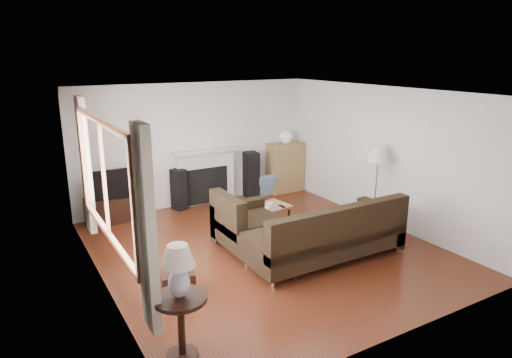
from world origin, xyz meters
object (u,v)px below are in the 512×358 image
floor_lamp (376,187)px  side_table (181,327)px  tv_stand (113,209)px  sectional_sofa (324,232)px  coffee_table (262,218)px  bookshelf (285,167)px

floor_lamp → side_table: size_ratio=2.18×
tv_stand → sectional_sofa: (2.40, -3.25, 0.20)m
tv_stand → side_table: (-0.33, -4.37, 0.11)m
sectional_sofa → tv_stand: bearing=126.5°
coffee_table → bookshelf: bearing=38.1°
bookshelf → coffee_table: (-1.65, -1.73, -0.36)m
bookshelf → sectional_sofa: bookshelf is taller
bookshelf → floor_lamp: bearing=-86.7°
sectional_sofa → coffee_table: (-0.17, 1.55, -0.24)m
side_table → sectional_sofa: bearing=22.2°
sectional_sofa → side_table: (-2.74, -1.11, -0.09)m
bookshelf → side_table: bearing=-133.8°
sectional_sofa → side_table: bearing=-157.8°
tv_stand → coffee_table: tv_stand is taller
tv_stand → side_table: size_ratio=1.38×
sectional_sofa → floor_lamp: (1.63, 0.61, 0.31)m
bookshelf → side_table: 6.09m
bookshelf → floor_lamp: floor_lamp is taller
coffee_table → floor_lamp: 2.10m
sectional_sofa → side_table: 2.96m
bookshelf → tv_stand: bearing=-179.6°
sectional_sofa → coffee_table: size_ratio=2.66×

